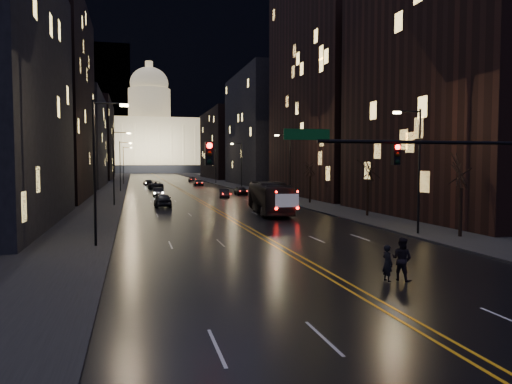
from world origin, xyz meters
TOP-DOWN VIEW (x-y plane):
  - ground at (0.00, 0.00)m, footprint 900.00×900.00m
  - road at (0.00, 130.00)m, footprint 20.00×320.00m
  - sidewalk_left at (-14.00, 130.00)m, footprint 8.00×320.00m
  - sidewalk_right at (14.00, 130.00)m, footprint 8.00×320.00m
  - center_line at (0.00, 130.00)m, footprint 0.62×320.00m
  - building_left_mid at (-21.00, 54.00)m, footprint 12.00×30.00m
  - building_left_far at (-21.00, 92.00)m, footprint 12.00×34.00m
  - building_left_dist at (-21.00, 140.00)m, footprint 12.00×40.00m
  - building_right_near at (21.00, 20.00)m, footprint 12.00×26.00m
  - building_right_tall at (21.00, 50.00)m, footprint 12.00×30.00m
  - building_right_mid at (21.00, 92.00)m, footprint 12.00×34.00m
  - building_right_dist at (21.00, 140.00)m, footprint 12.00×40.00m
  - mountain_ridge at (40.00, 380.00)m, footprint 520.00×60.00m
  - capitol at (0.00, 250.00)m, footprint 90.00×50.00m
  - traffic_signal at (5.91, -0.00)m, footprint 17.29×0.45m
  - streetlamp_right_near at (10.81, 10.00)m, footprint 2.13×0.25m
  - streetlamp_left_near at (-10.81, 10.00)m, footprint 2.13×0.25m
  - streetlamp_right_mid at (10.81, 40.00)m, footprint 2.13×0.25m
  - streetlamp_left_mid at (-10.81, 40.00)m, footprint 2.13×0.25m
  - streetlamp_right_far at (10.81, 70.00)m, footprint 2.13×0.25m
  - streetlamp_left_far at (-10.81, 70.00)m, footprint 2.13×0.25m
  - streetlamp_right_dist at (10.81, 100.00)m, footprint 2.13×0.25m
  - streetlamp_left_dist at (-10.81, 100.00)m, footprint 2.13×0.25m
  - tree_right_near at (13.00, 8.00)m, footprint 2.40×2.40m
  - tree_right_mid at (13.00, 22.00)m, footprint 2.40×2.40m
  - tree_right_far at (13.00, 38.00)m, footprint 2.40×2.40m
  - bus at (4.69, 27.15)m, footprint 3.77×11.85m
  - oncoming_car_a at (-5.42, 37.44)m, footprint 1.95×4.81m
  - oncoming_car_b at (-5.12, 55.81)m, footprint 1.49×4.24m
  - oncoming_car_c at (-4.56, 77.54)m, footprint 2.90×5.92m
  - oncoming_car_d at (-5.48, 94.07)m, footprint 2.34×4.87m
  - receding_car_a at (4.21, 50.61)m, footprint 1.94×4.20m
  - receding_car_b at (8.04, 56.65)m, footprint 1.72×4.19m
  - receding_car_c at (5.41, 90.02)m, footprint 2.06×4.94m
  - receding_car_d at (6.78, 112.92)m, footprint 2.45×4.87m
  - pedestrian_a at (2.06, -2.00)m, footprint 0.47×0.64m
  - pedestrian_b at (2.75, -2.00)m, footprint 0.94×1.07m

SIDE VIEW (x-z plane):
  - ground at x=0.00m, z-range 0.00..0.00m
  - road at x=0.00m, z-range 0.00..0.02m
  - center_line at x=0.00m, z-range 0.02..0.03m
  - sidewalk_left at x=-14.00m, z-range 0.00..0.16m
  - sidewalk_right at x=14.00m, z-range 0.00..0.16m
  - receding_car_d at x=6.78m, z-range 0.00..1.32m
  - receding_car_a at x=4.21m, z-range 0.00..1.33m
  - oncoming_car_d at x=-5.48m, z-range 0.00..1.37m
  - oncoming_car_b at x=-5.12m, z-range 0.00..1.40m
  - receding_car_b at x=8.04m, z-range 0.00..1.42m
  - receding_car_c at x=5.41m, z-range 0.00..1.43m
  - oncoming_car_c at x=-4.56m, z-range 0.00..1.62m
  - pedestrian_a at x=2.06m, z-range 0.00..1.63m
  - oncoming_car_a at x=-5.42m, z-range 0.00..1.64m
  - pedestrian_b at x=2.75m, z-range 0.00..1.93m
  - bus at x=4.69m, z-range 0.00..3.25m
  - tree_right_near at x=13.00m, z-range 1.20..7.85m
  - tree_right_mid at x=13.00m, z-range 1.20..7.85m
  - tree_right_far at x=13.00m, z-range 1.20..7.85m
  - streetlamp_right_near at x=10.81m, z-range 0.58..9.58m
  - streetlamp_left_near at x=-10.81m, z-range 0.58..9.58m
  - streetlamp_right_mid at x=10.81m, z-range 0.58..9.58m
  - streetlamp_left_mid at x=-10.81m, z-range 0.58..9.58m
  - streetlamp_right_far at x=10.81m, z-range 0.58..9.58m
  - streetlamp_left_far at x=-10.81m, z-range 0.58..9.58m
  - streetlamp_right_dist at x=10.81m, z-range 0.58..9.58m
  - streetlamp_left_dist at x=-10.81m, z-range 0.58..9.58m
  - traffic_signal at x=5.91m, z-range 1.60..8.60m
  - building_left_far at x=-21.00m, z-range 0.00..20.00m
  - building_right_dist at x=21.00m, z-range 0.00..22.00m
  - building_left_dist at x=-21.00m, z-range 0.00..24.00m
  - building_right_near at x=21.00m, z-range 0.00..24.00m
  - building_right_mid at x=21.00m, z-range 0.00..26.00m
  - building_left_mid at x=-21.00m, z-range 0.00..28.00m
  - capitol at x=0.00m, z-range -12.10..46.40m
  - building_right_tall at x=21.00m, z-range 0.00..38.00m
  - mountain_ridge at x=40.00m, z-range 0.00..130.00m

